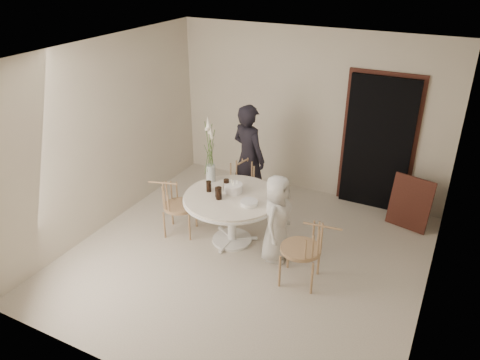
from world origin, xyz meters
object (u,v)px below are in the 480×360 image
at_px(table, 232,203).
at_px(boy, 277,219).
at_px(chair_left, 172,200).
at_px(flower_vase, 210,157).
at_px(birthday_cake, 233,188).
at_px(chair_far, 243,179).
at_px(girl, 249,157).
at_px(chair_right, 311,245).

relative_size(table, boy, 1.10).
xyz_separation_m(chair_left, boy, (1.58, 0.09, 0.08)).
bearing_deg(flower_vase, boy, -16.26).
xyz_separation_m(table, birthday_cake, (-0.03, 0.10, 0.17)).
height_order(chair_far, chair_left, chair_far).
relative_size(table, flower_vase, 1.36).
relative_size(chair_left, boy, 0.67).
bearing_deg(chair_left, boy, -103.97).
bearing_deg(girl, flower_vase, 93.15).
distance_m(chair_right, boy, 0.65).
relative_size(chair_left, birthday_cake, 3.18).
height_order(chair_right, birthday_cake, birthday_cake).
distance_m(table, chair_left, 0.90).
relative_size(chair_right, birthday_cake, 3.42).
bearing_deg(chair_far, flower_vase, -104.54).
height_order(chair_far, birthday_cake, birthday_cake).
bearing_deg(table, girl, 103.48).
relative_size(chair_far, birthday_cake, 3.53).
height_order(table, chair_far, chair_far).
distance_m(table, girl, 1.07).
bearing_deg(birthday_cake, table, -74.21).
relative_size(table, birthday_cake, 5.25).
bearing_deg(birthday_cake, boy, -13.97).
relative_size(chair_far, girl, 0.53).
bearing_deg(chair_left, birthday_cake, -89.61).
height_order(chair_far, boy, boy).
xyz_separation_m(table, chair_far, (-0.23, 0.79, -0.04)).
height_order(chair_right, chair_left, chair_right).
bearing_deg(chair_left, chair_far, -51.85).
height_order(table, chair_left, chair_left).
xyz_separation_m(chair_left, girl, (0.64, 1.19, 0.33)).
distance_m(table, boy, 0.70).
relative_size(girl, flower_vase, 1.73).
xyz_separation_m(chair_right, birthday_cake, (-1.30, 0.48, 0.23)).
relative_size(girl, birthday_cake, 6.68).
distance_m(girl, flower_vase, 0.83).
xyz_separation_m(chair_far, boy, (0.93, -0.86, 0.03)).
bearing_deg(birthday_cake, chair_right, -20.27).
bearing_deg(chair_left, table, -96.50).
bearing_deg(boy, girl, 37.22).
distance_m(chair_far, girl, 0.36).
bearing_deg(flower_vase, chair_right, -20.16).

